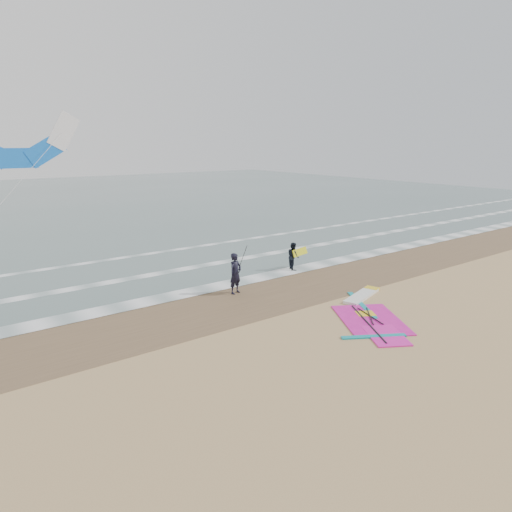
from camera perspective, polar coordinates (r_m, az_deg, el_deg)
ground at (r=16.50m, az=11.38°, el=-10.71°), size 120.00×120.00×0.00m
sea_water at (r=59.38m, az=-25.42°, el=6.05°), size 120.00×80.00×0.02m
wet_sand_band at (r=20.66m, az=-1.03°, el=-5.27°), size 120.00×5.00×0.01m
foam_waterline at (r=24.24m, az=-7.14°, el=-2.39°), size 120.00×9.15×0.02m
windsurf_rig at (r=19.44m, az=13.97°, el=-6.86°), size 5.61×5.31×0.13m
person_standing at (r=21.05m, az=-2.58°, el=-2.20°), size 0.80×0.63×1.91m
person_walking at (r=25.09m, az=4.68°, el=-0.02°), size 0.80×0.90×1.53m
held_pole at (r=21.09m, az=-1.92°, el=-0.90°), size 0.17×0.86×1.82m
carried_kiteboard at (r=25.23m, az=5.52°, el=0.52°), size 1.30×0.51×0.39m
surf_kite at (r=24.14m, az=-27.83°, el=12.22°), size 7.76×4.70×7.21m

